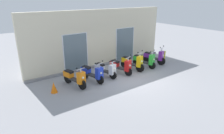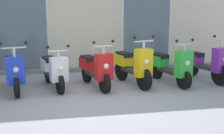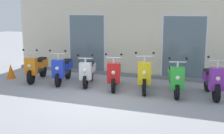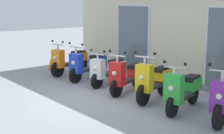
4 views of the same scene
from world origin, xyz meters
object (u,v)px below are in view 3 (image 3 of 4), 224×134
at_px(scooter_blue, 63,69).
at_px(scooter_yellow, 144,75).
at_px(scooter_orange, 37,67).
at_px(scooter_red, 115,74).
at_px(traffic_cone, 11,71).
at_px(scooter_green, 175,79).
at_px(scooter_white, 88,71).
at_px(scooter_purple, 212,81).

xyz_separation_m(scooter_blue, scooter_yellow, (2.86, -0.00, 0.03)).
relative_size(scooter_blue, scooter_yellow, 1.02).
bearing_deg(scooter_orange, scooter_yellow, 0.38).
distance_m(scooter_blue, scooter_red, 1.91).
bearing_deg(scooter_yellow, traffic_cone, -179.20).
relative_size(scooter_red, scooter_green, 0.97).
xyz_separation_m(scooter_red, scooter_green, (1.91, -0.01, 0.00)).
xyz_separation_m(scooter_blue, scooter_white, (0.91, 0.09, -0.03)).
bearing_deg(scooter_red, scooter_purple, 2.49).
bearing_deg(scooter_orange, scooter_green, -0.24).
distance_m(scooter_orange, traffic_cone, 1.13).
xyz_separation_m(scooter_green, traffic_cone, (-5.98, -0.02, -0.21)).
bearing_deg(scooter_green, scooter_red, 179.64).
distance_m(scooter_yellow, scooter_purple, 2.02).
height_order(scooter_white, scooter_green, scooter_green).
relative_size(scooter_orange, scooter_purple, 1.02).
bearing_deg(scooter_green, scooter_yellow, 177.26).
relative_size(scooter_yellow, scooter_purple, 0.99).
xyz_separation_m(scooter_white, scooter_green, (2.91, -0.14, 0.02)).
height_order(scooter_orange, scooter_red, scooter_red).
height_order(scooter_red, scooter_green, scooter_red).
distance_m(scooter_orange, scooter_yellow, 3.90).
relative_size(scooter_red, scooter_purple, 0.96).
height_order(scooter_orange, traffic_cone, scooter_orange).
bearing_deg(scooter_blue, scooter_purple, 1.10).
bearing_deg(scooter_white, scooter_yellow, -2.67).
xyz_separation_m(scooter_white, traffic_cone, (-3.06, -0.16, -0.19)).
relative_size(scooter_orange, scooter_red, 1.06).
distance_m(scooter_red, traffic_cone, 4.07).
distance_m(scooter_green, traffic_cone, 5.98).
distance_m(scooter_purple, traffic_cone, 7.03).
bearing_deg(scooter_red, scooter_blue, 178.95).
xyz_separation_m(scooter_purple, traffic_cone, (-7.02, -0.16, -0.21)).
distance_m(scooter_blue, scooter_green, 3.82).
distance_m(scooter_red, scooter_yellow, 0.95).
height_order(scooter_green, traffic_cone, scooter_green).
bearing_deg(scooter_yellow, scooter_orange, -179.62).
xyz_separation_m(scooter_red, scooter_yellow, (0.94, 0.03, 0.03)).
distance_m(scooter_white, scooter_green, 2.92).
xyz_separation_m(scooter_blue, traffic_cone, (-2.15, -0.07, -0.22)).
relative_size(scooter_orange, scooter_blue, 1.01).
height_order(scooter_orange, scooter_white, scooter_orange).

